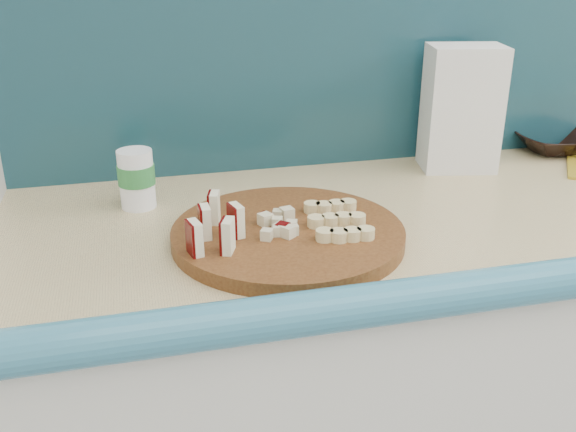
% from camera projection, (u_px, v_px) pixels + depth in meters
% --- Properties ---
extents(kitchen_counter, '(2.20, 0.63, 0.91)m').
position_uv_depth(kitchen_counter, '(554.00, 382.00, 1.42)').
color(kitchen_counter, silver).
rests_on(kitchen_counter, ground).
extents(backsplash, '(2.20, 0.02, 0.50)m').
position_uv_depth(backsplash, '(526.00, 37.00, 1.40)').
color(backsplash, teal).
rests_on(backsplash, kitchen_counter).
extents(cutting_board, '(0.41, 0.41, 0.02)m').
position_uv_depth(cutting_board, '(288.00, 234.00, 1.02)').
color(cutting_board, '#44200E').
rests_on(cutting_board, kitchen_counter).
extents(apple_wedges, '(0.09, 0.15, 0.05)m').
position_uv_depth(apple_wedges, '(215.00, 224.00, 0.97)').
color(apple_wedges, '#F6EDC4').
rests_on(apple_wedges, cutting_board).
extents(apple_chunks, '(0.05, 0.06, 0.02)m').
position_uv_depth(apple_chunks, '(273.00, 223.00, 1.01)').
color(apple_chunks, beige).
rests_on(apple_chunks, cutting_board).
extents(banana_slices, '(0.11, 0.15, 0.02)m').
position_uv_depth(banana_slices, '(337.00, 220.00, 1.02)').
color(banana_slices, '#E0CA89').
rests_on(banana_slices, cutting_board).
extents(brown_bowl, '(0.19, 0.19, 0.04)m').
position_uv_depth(brown_bowl, '(555.00, 142.00, 1.46)').
color(brown_bowl, black).
rests_on(brown_bowl, kitchen_counter).
extents(flour_bag, '(0.17, 0.13, 0.25)m').
position_uv_depth(flour_bag, '(461.00, 109.00, 1.31)').
color(flour_bag, white).
rests_on(flour_bag, kitchen_counter).
extents(canister, '(0.07, 0.07, 0.11)m').
position_uv_depth(canister, '(137.00, 178.00, 1.14)').
color(canister, white).
rests_on(canister, kitchen_counter).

